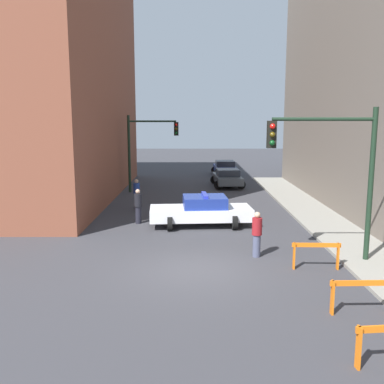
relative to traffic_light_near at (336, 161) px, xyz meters
The scene contains 13 objects.
ground_plane 5.95m from the traffic_light_near, behind, with size 120.00×120.00×0.00m, color #38383D.
sidewalk_right 3.84m from the traffic_light_near, 26.66° to the right, with size 2.40×44.00×0.12m.
building_corner_left 21.91m from the traffic_light_near, 141.60° to the left, with size 14.00×20.00×16.89m.
traffic_light_near is the anchor object (origin of this frame).
traffic_light_far 16.76m from the traffic_light_near, 118.64° to the left, with size 3.44×0.35×5.20m.
police_car 7.40m from the traffic_light_near, 130.21° to the left, with size 4.82×2.57×1.52m.
parked_car_near 17.60m from the traffic_light_near, 97.41° to the left, with size 2.43×4.39×1.31m.
parked_car_mid 23.97m from the traffic_light_near, 94.66° to the left, with size 2.34×4.34×1.31m.
pedestrian_crossing 9.73m from the traffic_light_near, 142.61° to the left, with size 0.51×0.51×1.66m.
pedestrian_corner 12.36m from the traffic_light_near, 131.15° to the left, with size 0.44×0.44×1.66m.
pedestrian_sidewalk 3.73m from the traffic_light_near, 166.02° to the left, with size 0.48×0.48×1.66m.
barrier_mid 4.98m from the traffic_light_near, 98.30° to the right, with size 1.60×0.20×0.90m.
barrier_back 3.09m from the traffic_light_near, 138.35° to the right, with size 1.60×0.21×0.90m.
Camera 1 is at (-0.14, -13.52, 4.90)m, focal length 40.00 mm.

